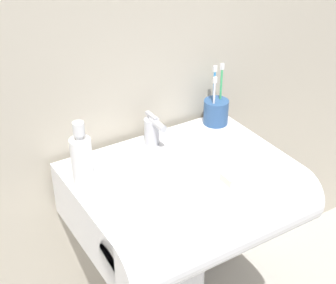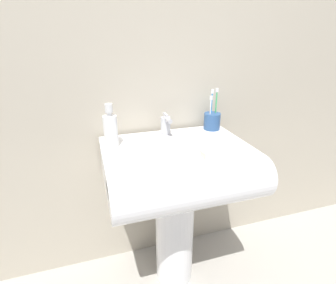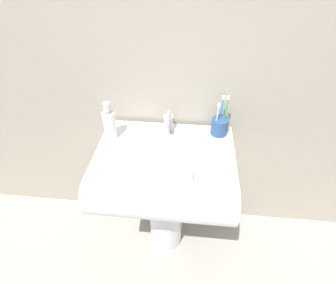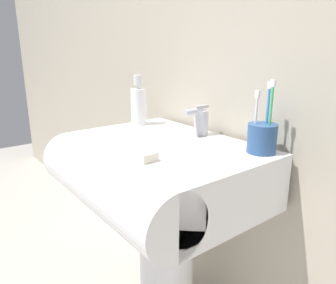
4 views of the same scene
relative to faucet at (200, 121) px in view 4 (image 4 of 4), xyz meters
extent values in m
cube|color=#B7AD99|center=(0.00, 0.11, 0.38)|extent=(5.00, 0.05, 2.40)
cylinder|color=white|center=(0.00, -0.15, -0.52)|extent=(0.19, 0.19, 0.59)
cube|color=white|center=(0.00, -0.15, -0.14)|extent=(0.64, 0.42, 0.18)
cylinder|color=white|center=(0.00, -0.36, -0.14)|extent=(0.64, 0.18, 0.18)
cylinder|color=#B7B7BC|center=(0.00, 0.01, -0.01)|extent=(0.05, 0.05, 0.09)
cylinder|color=#B7B7BC|center=(0.00, -0.03, 0.04)|extent=(0.02, 0.07, 0.02)
cube|color=#B7B7BC|center=(0.00, 0.01, 0.05)|extent=(0.01, 0.06, 0.01)
cylinder|color=#2D5184|center=(0.25, 0.01, -0.01)|extent=(0.08, 0.08, 0.08)
cylinder|color=white|center=(0.23, 0.00, 0.04)|extent=(0.01, 0.01, 0.14)
cube|color=white|center=(0.23, 0.00, 0.12)|extent=(0.01, 0.01, 0.02)
cylinder|color=#3FB266|center=(0.27, 0.01, 0.05)|extent=(0.01, 0.01, 0.18)
cube|color=white|center=(0.27, 0.01, 0.15)|extent=(0.01, 0.01, 0.02)
cylinder|color=#338CD8|center=(0.25, 0.02, 0.05)|extent=(0.01, 0.01, 0.17)
cube|color=white|center=(0.25, 0.02, 0.14)|extent=(0.01, 0.01, 0.02)
cylinder|color=white|center=(-0.27, -0.08, 0.02)|extent=(0.06, 0.06, 0.14)
cylinder|color=silver|center=(-0.27, -0.08, 0.10)|extent=(0.02, 0.02, 0.01)
cylinder|color=silver|center=(-0.27, -0.08, 0.12)|extent=(0.03, 0.03, 0.04)
cube|color=silver|center=(0.10, -0.30, -0.04)|extent=(0.07, 0.05, 0.02)
camera|label=1|loc=(-0.69, -1.21, 0.79)|focal=55.00mm
camera|label=2|loc=(-0.35, -1.15, 0.40)|focal=28.00mm
camera|label=3|loc=(0.10, -1.04, 0.76)|focal=28.00mm
camera|label=4|loc=(0.80, -0.76, 0.24)|focal=35.00mm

